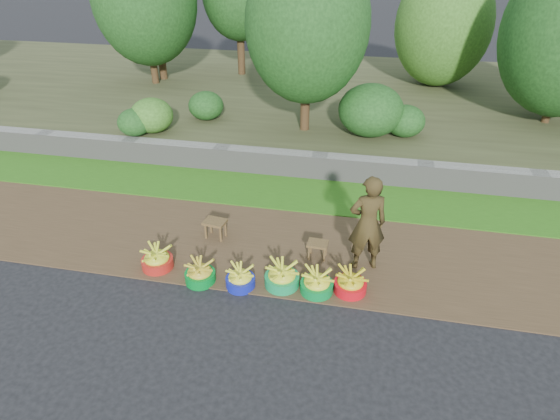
% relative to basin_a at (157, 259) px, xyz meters
% --- Properties ---
extents(ground_plane, '(120.00, 120.00, 0.00)m').
position_rel_basin_a_xyz_m(ground_plane, '(2.15, -0.34, -0.17)').
color(ground_plane, black).
rests_on(ground_plane, ground).
extents(dirt_shoulder, '(80.00, 2.50, 0.02)m').
position_rel_basin_a_xyz_m(dirt_shoulder, '(2.15, 0.91, -0.16)').
color(dirt_shoulder, '#4E3A24').
rests_on(dirt_shoulder, ground).
extents(grass_verge, '(80.00, 1.50, 0.04)m').
position_rel_basin_a_xyz_m(grass_verge, '(2.15, 2.91, -0.15)').
color(grass_verge, '#307018').
rests_on(grass_verge, ground).
extents(retaining_wall, '(80.00, 0.35, 0.55)m').
position_rel_basin_a_xyz_m(retaining_wall, '(2.15, 3.76, 0.11)').
color(retaining_wall, gray).
rests_on(retaining_wall, ground).
extents(earth_bank, '(80.00, 10.00, 0.50)m').
position_rel_basin_a_xyz_m(earth_bank, '(2.15, 8.66, 0.08)').
color(earth_bank, '#444829').
rests_on(earth_bank, ground).
extents(vegetation, '(32.79, 8.10, 4.45)m').
position_rel_basin_a_xyz_m(vegetation, '(4.27, 7.88, 2.51)').
color(vegetation, '#3F2C17').
rests_on(vegetation, earth_bank).
extents(basin_a, '(0.51, 0.51, 0.38)m').
position_rel_basin_a_xyz_m(basin_a, '(0.00, 0.00, 0.00)').
color(basin_a, '#B21F18').
rests_on(basin_a, ground).
extents(basin_b, '(0.48, 0.48, 0.35)m').
position_rel_basin_a_xyz_m(basin_b, '(0.79, -0.19, -0.01)').
color(basin_b, '#007923').
rests_on(basin_b, ground).
extents(basin_c, '(0.45, 0.45, 0.34)m').
position_rel_basin_a_xyz_m(basin_c, '(1.44, -0.18, -0.02)').
color(basin_c, '#131DA3').
rests_on(basin_c, ground).
extents(basin_d, '(0.53, 0.53, 0.40)m').
position_rel_basin_a_xyz_m(basin_d, '(2.06, -0.04, 0.01)').
color(basin_d, '#108F4C').
rests_on(basin_d, ground).
extents(basin_e, '(0.50, 0.50, 0.37)m').
position_rel_basin_a_xyz_m(basin_e, '(2.60, -0.08, -0.00)').
color(basin_e, '#047D31').
rests_on(basin_e, ground).
extents(basin_f, '(0.49, 0.49, 0.37)m').
position_rel_basin_a_xyz_m(basin_f, '(3.10, 0.02, -0.00)').
color(basin_f, red).
rests_on(basin_f, ground).
extents(stool_left, '(0.41, 0.34, 0.33)m').
position_rel_basin_a_xyz_m(stool_left, '(0.65, 1.02, 0.12)').
color(stool_left, brown).
rests_on(stool_left, dirt_shoulder).
extents(stool_right, '(0.34, 0.27, 0.29)m').
position_rel_basin_a_xyz_m(stool_right, '(2.50, 0.78, 0.08)').
color(stool_right, brown).
rests_on(stool_right, dirt_shoulder).
extents(vendor_woman, '(0.67, 0.53, 1.62)m').
position_rel_basin_a_xyz_m(vendor_woman, '(3.26, 0.69, 0.66)').
color(vendor_woman, black).
rests_on(vendor_woman, dirt_shoulder).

